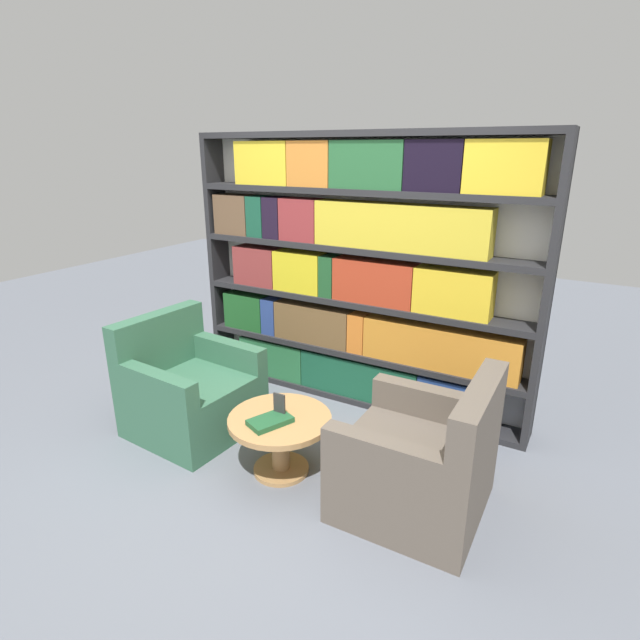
{
  "coord_description": "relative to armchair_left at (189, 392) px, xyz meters",
  "views": [
    {
      "loc": [
        1.76,
        -2.37,
        2.13
      ],
      "look_at": [
        0.05,
        0.61,
        0.95
      ],
      "focal_mm": 28.0,
      "sensor_mm": 36.0,
      "label": 1
    }
  ],
  "objects": [
    {
      "name": "armchair_left",
      "position": [
        0.0,
        0.0,
        0.0
      ],
      "size": [
        0.89,
        0.9,
        0.91
      ],
      "rotation": [
        0.0,
        0.0,
        1.5
      ],
      "color": "#336047",
      "rests_on": "ground_plane"
    },
    {
      "name": "coffee_table",
      "position": [
        0.95,
        -0.12,
        -0.01
      ],
      "size": [
        0.7,
        0.7,
        0.42
      ],
      "color": "#AD7F4C",
      "rests_on": "ground_plane"
    },
    {
      "name": "stray_book",
      "position": [
        0.94,
        -0.22,
        0.13
      ],
      "size": [
        0.26,
        0.32,
        0.04
      ],
      "color": "#1E512D",
      "rests_on": "coffee_table"
    },
    {
      "name": "bookshelf",
      "position": [
        0.9,
        1.13,
        0.81
      ],
      "size": [
        2.99,
        0.3,
        2.27
      ],
      "color": "silver",
      "rests_on": "ground_plane"
    },
    {
      "name": "armchair_right",
      "position": [
        1.9,
        -0.0,
        0.0
      ],
      "size": [
        0.85,
        0.85,
        0.91
      ],
      "rotation": [
        0.0,
        0.0,
        -1.56
      ],
      "color": "brown",
      "rests_on": "ground_plane"
    },
    {
      "name": "ground_plane",
      "position": [
        0.9,
        -0.18,
        -0.31
      ],
      "size": [
        14.0,
        14.0,
        0.0
      ],
      "primitive_type": "plane",
      "color": "slate"
    },
    {
      "name": "table_sign",
      "position": [
        0.95,
        -0.12,
        0.19
      ],
      "size": [
        0.09,
        0.06,
        0.17
      ],
      "color": "black",
      "rests_on": "coffee_table"
    }
  ]
}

